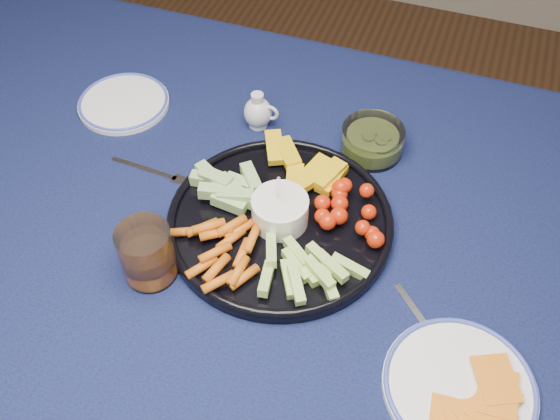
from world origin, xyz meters
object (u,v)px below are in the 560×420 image
(dining_table, at_px, (245,245))
(side_plate_extra, at_px, (124,102))
(cheese_plate, at_px, (460,385))
(crudite_platter, at_px, (278,218))
(pickle_bowl, at_px, (372,142))
(juice_tumbler, at_px, (148,256))
(creamer_pitcher, at_px, (258,112))

(dining_table, bearing_deg, side_plate_extra, 150.90)
(dining_table, bearing_deg, cheese_plate, -25.51)
(crudite_platter, relative_size, pickle_bowl, 3.28)
(pickle_bowl, height_order, side_plate_extra, pickle_bowl)
(dining_table, height_order, crudite_platter, crudite_platter)
(juice_tumbler, bearing_deg, pickle_bowl, 56.05)
(cheese_plate, bearing_deg, dining_table, 154.49)
(creamer_pitcher, distance_m, juice_tumbler, 0.39)
(crudite_platter, relative_size, cheese_plate, 1.77)
(pickle_bowl, xyz_separation_m, cheese_plate, (0.24, -0.42, -0.01))
(cheese_plate, xyz_separation_m, juice_tumbler, (-0.50, 0.03, 0.03))
(cheese_plate, bearing_deg, creamer_pitcher, 137.85)
(pickle_bowl, relative_size, cheese_plate, 0.54)
(creamer_pitcher, xyz_separation_m, juice_tumbler, (-0.04, -0.39, 0.01))
(side_plate_extra, bearing_deg, pickle_bowl, 4.71)
(dining_table, height_order, cheese_plate, cheese_plate)
(creamer_pitcher, relative_size, cheese_plate, 0.35)
(side_plate_extra, bearing_deg, cheese_plate, -27.16)
(dining_table, xyz_separation_m, creamer_pitcher, (-0.06, 0.23, 0.12))
(crudite_platter, height_order, pickle_bowl, crudite_platter)
(dining_table, distance_m, juice_tumbler, 0.23)
(crudite_platter, bearing_deg, cheese_plate, -29.39)
(crudite_platter, distance_m, pickle_bowl, 0.25)
(dining_table, distance_m, creamer_pitcher, 0.26)
(dining_table, distance_m, pickle_bowl, 0.31)
(pickle_bowl, distance_m, juice_tumbler, 0.47)
(dining_table, height_order, creamer_pitcher, creamer_pitcher)
(pickle_bowl, xyz_separation_m, juice_tumbler, (-0.26, -0.39, 0.02))
(creamer_pitcher, xyz_separation_m, cheese_plate, (0.46, -0.42, -0.02))
(juice_tumbler, height_order, side_plate_extra, juice_tumbler)
(pickle_bowl, bearing_deg, juice_tumbler, -123.95)
(crudite_platter, height_order, creamer_pitcher, crudite_platter)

